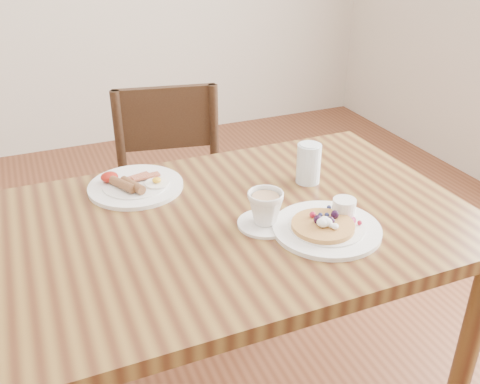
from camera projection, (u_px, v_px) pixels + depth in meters
The scene contains 6 objects.
dining_table at pixel (240, 247), 1.44m from camera, with size 1.20×0.80×0.75m.
chair_far at pixel (174, 197), 2.02m from camera, with size 0.49×0.49×0.88m.
pancake_plate at pixel (328, 225), 1.32m from camera, with size 0.27×0.27×0.06m.
breakfast_plate at pixel (134, 185), 1.52m from camera, with size 0.27×0.27×0.04m.
teacup_saucer at pixel (265, 210), 1.33m from camera, with size 0.14×0.14×0.09m.
water_glass at pixel (309, 164), 1.54m from camera, with size 0.07×0.07×0.12m, color silver.
Camera 1 is at (-0.47, -1.11, 1.46)m, focal length 40.00 mm.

